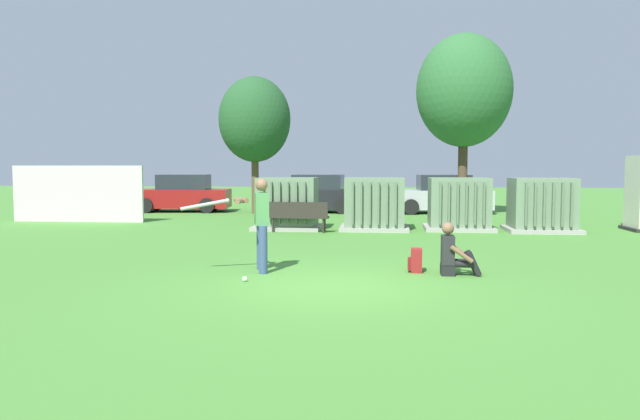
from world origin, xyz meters
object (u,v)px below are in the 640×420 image
sports_ball (245,279)px  backpack (416,261)px  transformer_west (288,204)px  transformer_mid_west (374,205)px  parked_car_right_of_center (441,195)px  park_bench (298,215)px  transformer_east (542,206)px  transformer_mid_east (459,205)px  seated_spectator (453,254)px  batter (259,220)px  parked_car_left_of_center (316,195)px  parked_car_leftmost (182,194)px

sports_ball → backpack: (2.96, 1.25, 0.17)m
transformer_west → sports_ball: transformer_west is taller
transformer_mid_west → parked_car_right_of_center: size_ratio=0.49×
park_bench → sports_ball: bearing=-88.8°
transformer_west → transformer_east: size_ratio=1.00×
transformer_mid_east → sports_ball: (-4.70, -8.90, -0.74)m
sports_ball → seated_spectator: size_ratio=0.09×
transformer_mid_west → seated_spectator: bearing=-78.7°
transformer_mid_west → batter: bearing=-105.1°
transformer_west → transformer_east: 7.75m
parked_car_left_of_center → transformer_mid_west: bearing=-69.6°
transformer_west → backpack: transformer_west is taller
transformer_west → parked_car_right_of_center: bearing=52.5°
transformer_mid_west → sports_ball: 8.93m
transformer_east → park_bench: transformer_east is taller
park_bench → sports_ball: (0.16, -7.69, -0.49)m
park_bench → batter: bearing=-88.3°
transformer_east → backpack: (-4.17, -7.42, -0.57)m
transformer_east → park_bench: 7.35m
sports_ball → parked_car_leftmost: 16.65m
transformer_west → parked_car_left_of_center: 7.11m
sports_ball → parked_car_left_of_center: bearing=91.9°
transformer_mid_east → parked_car_right_of_center: 6.72m
transformer_mid_east → backpack: bearing=-102.8°
transformer_east → sports_ball: bearing=-129.4°
transformer_mid_east → backpack: transformer_mid_east is taller
backpack → sports_ball: bearing=-157.1°
transformer_mid_east → parked_car_leftmost: size_ratio=0.48×
sports_ball → parked_car_left_of_center: 15.70m
seated_spectator → parked_car_left_of_center: bearing=105.8°
backpack → parked_car_right_of_center: bearing=82.8°
transformer_west → parked_car_left_of_center: (0.10, 7.11, -0.04)m
backpack → parked_car_left_of_center: 14.85m
batter → backpack: 3.03m
park_bench → backpack: 7.17m
transformer_east → parked_car_leftmost: same height
backpack → parked_car_leftmost: parked_car_leftmost is taller
seated_spectator → parked_car_right_of_center: 14.66m
transformer_east → parked_car_right_of_center: same height
transformer_mid_west → parked_car_left_of_center: bearing=110.4°
transformer_west → parked_car_right_of_center: same height
parked_car_right_of_center → transformer_mid_east: bearing=-90.8°
park_bench → parked_car_leftmost: size_ratio=0.42×
transformer_west → parked_car_left_of_center: bearing=89.2°
seated_spectator → park_bench: bearing=119.5°
transformer_east → transformer_west: bearing=-179.3°
transformer_mid_west → parked_car_left_of_center: same height
transformer_west → transformer_mid_west: size_ratio=1.00×
transformer_mid_west → transformer_mid_east: bearing=5.5°
transformer_mid_west → transformer_east: same height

